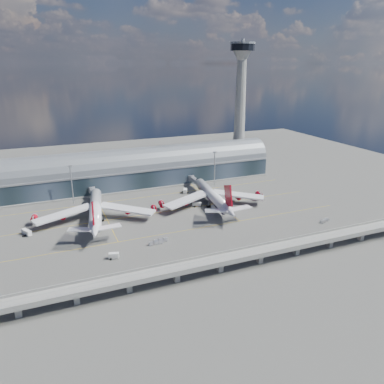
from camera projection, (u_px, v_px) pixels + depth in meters
name	position (u px, v px, depth m)	size (l,w,h in m)	color
ground	(176.00, 224.00, 210.21)	(500.00, 500.00, 0.00)	#474744
taxi_lines	(164.00, 210.00, 229.54)	(200.00, 80.12, 0.01)	gold
terminal	(140.00, 170.00, 274.70)	(200.00, 30.00, 28.00)	#1D2A31
control_tower	(240.00, 108.00, 296.64)	(19.00, 19.00, 103.00)	gray
guideway	(220.00, 261.00, 160.41)	(220.00, 8.50, 7.20)	gray
floodlight_mast_left	(72.00, 184.00, 235.83)	(3.00, 0.70, 25.70)	gray
floodlight_mast_right	(215.00, 168.00, 271.89)	(3.00, 0.70, 25.70)	gray
airliner_left	(95.00, 210.00, 212.46)	(70.17, 73.85, 22.55)	white
airliner_right	(213.00, 196.00, 235.94)	(68.95, 72.10, 22.87)	white
jet_bridge_left	(94.00, 195.00, 241.61)	(4.40, 28.00, 7.25)	gray
jet_bridge_right	(198.00, 183.00, 265.95)	(4.40, 32.00, 7.25)	gray
service_truck_0	(27.00, 232.00, 196.38)	(5.27, 6.97, 2.80)	silver
service_truck_1	(114.00, 256.00, 172.63)	(5.02, 3.29, 2.68)	silver
service_truck_2	(217.00, 206.00, 232.04)	(8.87, 5.01, 3.09)	silver
service_truck_3	(226.00, 202.00, 240.18)	(4.75, 5.80, 2.67)	silver
service_truck_4	(185.00, 191.00, 260.13)	(4.11, 5.46, 2.87)	silver
service_truck_5	(197.00, 204.00, 235.90)	(5.63, 4.36, 2.57)	silver
cargo_train_0	(156.00, 243.00, 186.05)	(7.39, 1.56, 1.65)	gray
cargo_train_1	(161.00, 240.00, 188.53)	(7.58, 2.09, 1.68)	gray
cargo_train_2	(324.00, 221.00, 212.56)	(7.05, 3.58, 1.55)	gray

